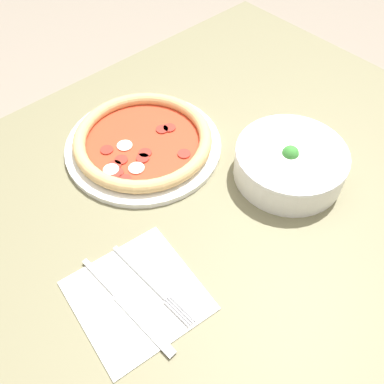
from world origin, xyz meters
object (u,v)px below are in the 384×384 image
(pizza, at_px, (143,142))
(fork, at_px, (150,283))
(bowl, at_px, (290,162))
(knife, at_px, (121,300))

(pizza, bearing_deg, fork, 53.77)
(bowl, xyz_separation_m, knife, (0.40, -0.00, -0.03))
(pizza, relative_size, fork, 1.70)
(pizza, distance_m, bowl, 0.30)
(pizza, distance_m, knife, 0.34)
(bowl, xyz_separation_m, fork, (0.35, 0.00, -0.03))
(pizza, height_order, knife, pizza)
(pizza, xyz_separation_m, fork, (0.19, 0.25, -0.01))
(bowl, distance_m, fork, 0.35)
(pizza, height_order, bowl, bowl)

